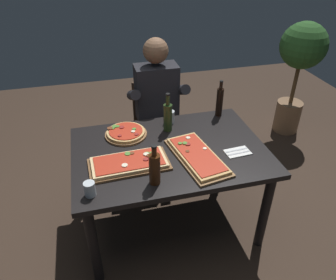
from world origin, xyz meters
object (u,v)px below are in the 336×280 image
at_px(pizza_round_far, 126,133).
at_px(tumbler_far_side, 170,118).
at_px(dining_table, 170,160).
at_px(oil_bottle_amber, 168,116).
at_px(pizza_rectangular_front, 129,163).
at_px(pizza_rectangular_left, 197,156).
at_px(wine_bottle_dark, 155,168).
at_px(seated_diner, 158,104).
at_px(diner_chair, 156,121).
at_px(potted_plant_corner, 300,62).
at_px(tumbler_near_camera, 90,190).
at_px(vinegar_bottle_green, 220,101).

height_order(pizza_round_far, tumbler_far_side, tumbler_far_side).
xyz_separation_m(dining_table, oil_bottle_amber, (0.05, 0.27, 0.22)).
bearing_deg(pizza_rectangular_front, dining_table, 20.40).
relative_size(pizza_rectangular_left, pizza_round_far, 1.86).
height_order(pizza_round_far, oil_bottle_amber, oil_bottle_amber).
xyz_separation_m(wine_bottle_dark, seated_diner, (0.26, 1.07, -0.11)).
relative_size(tumbler_far_side, diner_chair, 0.12).
bearing_deg(pizza_rectangular_front, pizza_rectangular_left, -4.39).
bearing_deg(diner_chair, potted_plant_corner, 8.08).
height_order(pizza_rectangular_front, tumbler_near_camera, tumbler_near_camera).
height_order(pizza_rectangular_front, tumbler_far_side, tumbler_far_side).
bearing_deg(vinegar_bottle_green, pizza_rectangular_front, -148.86).
height_order(oil_bottle_amber, potted_plant_corner, potted_plant_corner).
distance_m(oil_bottle_amber, potted_plant_corner, 1.90).
bearing_deg(tumbler_far_side, tumbler_near_camera, -133.29).
bearing_deg(diner_chair, pizza_round_far, -121.68).
xyz_separation_m(vinegar_bottle_green, tumbler_near_camera, (-1.12, -0.74, -0.09)).
distance_m(dining_table, pizza_round_far, 0.41).
bearing_deg(tumbler_far_side, seated_diner, 93.09).
bearing_deg(pizza_rectangular_left, dining_table, 136.14).
bearing_deg(tumbler_near_camera, dining_table, 30.75).
bearing_deg(tumbler_near_camera, vinegar_bottle_green, 33.59).
distance_m(wine_bottle_dark, tumbler_near_camera, 0.41).
relative_size(pizza_round_far, tumbler_near_camera, 3.45).
height_order(tumbler_near_camera, diner_chair, diner_chair).
height_order(wine_bottle_dark, vinegar_bottle_green, vinegar_bottle_green).
bearing_deg(tumbler_far_side, pizza_rectangular_left, -83.44).
distance_m(pizza_rectangular_front, seated_diner, 0.94).
xyz_separation_m(pizza_rectangular_front, diner_chair, (0.39, 0.97, -0.27)).
xyz_separation_m(pizza_round_far, seated_diner, (0.36, 0.46, -0.02)).
bearing_deg(pizza_round_far, pizza_rectangular_front, -94.70).
height_order(pizza_round_far, vinegar_bottle_green, vinegar_bottle_green).
relative_size(pizza_rectangular_front, vinegar_bottle_green, 1.74).
xyz_separation_m(pizza_rectangular_left, wine_bottle_dark, (-0.34, -0.18, 0.10)).
distance_m(wine_bottle_dark, oil_bottle_amber, 0.64).
distance_m(diner_chair, seated_diner, 0.28).
bearing_deg(pizza_rectangular_front, potted_plant_corner, 30.29).
relative_size(pizza_rectangular_front, pizza_round_far, 1.69).
xyz_separation_m(pizza_round_far, oil_bottle_amber, (0.33, -0.01, 0.10)).
xyz_separation_m(pizza_rectangular_front, potted_plant_corner, (2.07, 1.21, 0.10)).
xyz_separation_m(vinegar_bottle_green, potted_plant_corner, (1.22, 0.70, -0.01)).
bearing_deg(pizza_rectangular_front, wine_bottle_dark, -58.60).
relative_size(oil_bottle_amber, vinegar_bottle_green, 1.00).
bearing_deg(dining_table, tumbler_near_camera, -149.25).
relative_size(pizza_round_far, wine_bottle_dark, 1.15).
distance_m(pizza_rectangular_left, pizza_round_far, 0.61).
height_order(pizza_rectangular_left, diner_chair, diner_chair).
xyz_separation_m(dining_table, potted_plant_corner, (1.76, 1.09, 0.22)).
xyz_separation_m(dining_table, tumbler_near_camera, (-0.58, -0.35, 0.14)).
height_order(pizza_round_far, diner_chair, diner_chair).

